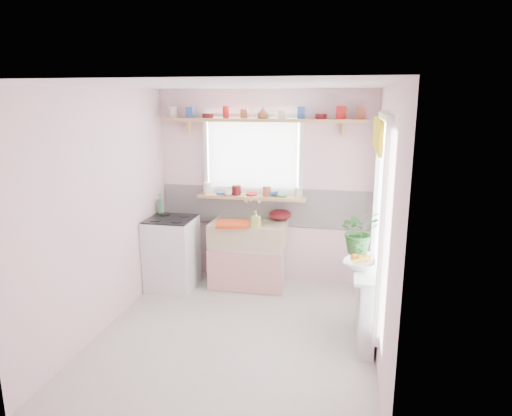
# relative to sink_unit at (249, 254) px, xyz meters

# --- Properties ---
(room) EXTENTS (3.20, 3.20, 3.20)m
(room) POSITION_rel_sink_unit_xyz_m (0.81, -0.43, 0.94)
(room) COLOR beige
(room) RESTS_ON ground
(sink_unit) EXTENTS (0.95, 0.65, 1.11)m
(sink_unit) POSITION_rel_sink_unit_xyz_m (0.00, 0.00, 0.00)
(sink_unit) COLOR white
(sink_unit) RESTS_ON ground
(cooker) EXTENTS (0.58, 0.58, 0.93)m
(cooker) POSITION_rel_sink_unit_xyz_m (-0.95, -0.24, 0.03)
(cooker) COLOR white
(cooker) RESTS_ON ground
(radiator_ledge) EXTENTS (0.22, 0.95, 0.78)m
(radiator_ledge) POSITION_rel_sink_unit_xyz_m (1.45, -1.09, -0.03)
(radiator_ledge) COLOR white
(radiator_ledge) RESTS_ON ground
(windowsill) EXTENTS (1.40, 0.22, 0.04)m
(windowsill) POSITION_rel_sink_unit_xyz_m (-0.00, 0.19, 0.71)
(windowsill) COLOR tan
(windowsill) RESTS_ON room
(pine_shelf) EXTENTS (2.52, 0.24, 0.04)m
(pine_shelf) POSITION_rel_sink_unit_xyz_m (0.15, 0.18, 1.69)
(pine_shelf) COLOR tan
(pine_shelf) RESTS_ON room
(shelf_crockery) EXTENTS (2.47, 0.11, 0.12)m
(shelf_crockery) POSITION_rel_sink_unit_xyz_m (0.15, 0.18, 1.76)
(shelf_crockery) COLOR silver
(shelf_crockery) RESTS_ON pine_shelf
(sill_crockery) EXTENTS (1.35, 0.11, 0.12)m
(sill_crockery) POSITION_rel_sink_unit_xyz_m (-0.02, 0.19, 0.78)
(sill_crockery) COLOR silver
(sill_crockery) RESTS_ON windowsill
(dish_tray) EXTENTS (0.46, 0.38, 0.04)m
(dish_tray) POSITION_rel_sink_unit_xyz_m (-0.16, -0.19, 0.44)
(dish_tray) COLOR #DB4213
(dish_tray) RESTS_ON sink_unit
(colander) EXTENTS (0.35, 0.35, 0.13)m
(colander) POSITION_rel_sink_unit_xyz_m (0.37, 0.21, 0.48)
(colander) COLOR #530E13
(colander) RESTS_ON sink_unit
(jade_plant) EXTENTS (0.54, 0.51, 0.48)m
(jade_plant) POSITION_rel_sink_unit_xyz_m (1.36, -0.69, 0.58)
(jade_plant) COLOR #2A5E25
(jade_plant) RESTS_ON radiator_ledge
(fruit_bowl) EXTENTS (0.36, 0.36, 0.08)m
(fruit_bowl) POSITION_rel_sink_unit_xyz_m (1.36, -1.16, 0.38)
(fruit_bowl) COLOR white
(fruit_bowl) RESTS_ON radiator_ledge
(herb_pot) EXTENTS (0.10, 0.07, 0.18)m
(herb_pot) POSITION_rel_sink_unit_xyz_m (1.36, -0.92, 0.44)
(herb_pot) COLOR #2E6227
(herb_pot) RESTS_ON radiator_ledge
(soap_bottle_sink) EXTENTS (0.11, 0.11, 0.20)m
(soap_bottle_sink) POSITION_rel_sink_unit_xyz_m (0.14, -0.19, 0.52)
(soap_bottle_sink) COLOR #B7CA59
(soap_bottle_sink) RESTS_ON sink_unit
(sill_cup) EXTENTS (0.13, 0.13, 0.09)m
(sill_cup) POSITION_rel_sink_unit_xyz_m (-0.30, 0.13, 0.77)
(sill_cup) COLOR white
(sill_cup) RESTS_ON windowsill
(sill_bowl) EXTENTS (0.24, 0.24, 0.06)m
(sill_bowl) POSITION_rel_sink_unit_xyz_m (0.24, 0.25, 0.76)
(sill_bowl) COLOR #3460AB
(sill_bowl) RESTS_ON windowsill
(shelf_vase) EXTENTS (0.15, 0.15, 0.14)m
(shelf_vase) POSITION_rel_sink_unit_xyz_m (0.16, 0.12, 1.78)
(shelf_vase) COLOR #A35932
(shelf_vase) RESTS_ON pine_shelf
(cooker_bottle) EXTENTS (0.11, 0.11, 0.25)m
(cooker_bottle) POSITION_rel_sink_unit_xyz_m (-1.17, -0.02, 0.61)
(cooker_bottle) COLOR #3C794F
(cooker_bottle) RESTS_ON cooker
(fruit) EXTENTS (0.20, 0.14, 0.10)m
(fruit) POSITION_rel_sink_unit_xyz_m (1.37, -1.15, 0.44)
(fruit) COLOR orange
(fruit) RESTS_ON fruit_bowl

